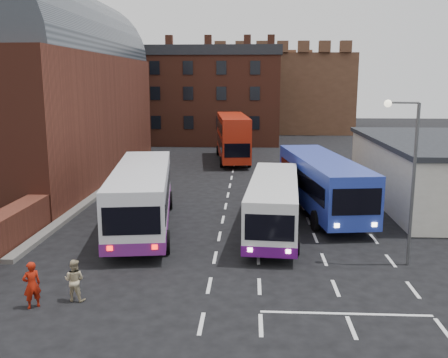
# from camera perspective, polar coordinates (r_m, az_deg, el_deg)

# --- Properties ---
(ground) EXTENTS (180.00, 180.00, 0.00)m
(ground) POSITION_cam_1_polar(r_m,az_deg,el_deg) (21.11, -1.51, -11.21)
(ground) COLOR black
(railway_station) EXTENTS (12.00, 28.00, 16.00)m
(railway_station) POSITION_cam_1_polar(r_m,az_deg,el_deg) (43.92, -20.12, 10.01)
(railway_station) COLOR #602B1E
(railway_station) RESTS_ON ground
(brick_terrace) EXTENTS (22.00, 10.00, 11.00)m
(brick_terrace) POSITION_cam_1_polar(r_m,az_deg,el_deg) (65.94, -3.55, 8.99)
(brick_terrace) COLOR brown
(brick_terrace) RESTS_ON ground
(castle_keep) EXTENTS (22.00, 22.00, 12.00)m
(castle_keep) POSITION_cam_1_polar(r_m,az_deg,el_deg) (85.58, 6.16, 9.79)
(castle_keep) COLOR brown
(castle_keep) RESTS_ON ground
(bus_white_outbound) EXTENTS (4.56, 12.70, 3.39)m
(bus_white_outbound) POSITION_cam_1_polar(r_m,az_deg,el_deg) (27.77, -9.35, -1.51)
(bus_white_outbound) COLOR silver
(bus_white_outbound) RESTS_ON ground
(bus_white_inbound) EXTENTS (3.32, 10.83, 2.91)m
(bus_white_inbound) POSITION_cam_1_polar(r_m,az_deg,el_deg) (26.74, 5.70, -2.53)
(bus_white_inbound) COLOR silver
(bus_white_inbound) RESTS_ON ground
(bus_blue) EXTENTS (4.52, 12.70, 3.39)m
(bus_blue) POSITION_cam_1_polar(r_m,az_deg,el_deg) (31.33, 11.12, -0.12)
(bus_blue) COLOR #2538A3
(bus_blue) RESTS_ON ground
(bus_red_double) EXTENTS (3.88, 11.75, 4.61)m
(bus_red_double) POSITION_cam_1_polar(r_m,az_deg,el_deg) (50.21, 0.99, 4.82)
(bus_red_double) COLOR #A81F0D
(bus_red_double) RESTS_ON ground
(street_lamp) EXTENTS (1.46, 0.45, 7.25)m
(street_lamp) POSITION_cam_1_polar(r_m,az_deg,el_deg) (22.78, 20.31, 1.22)
(street_lamp) COLOR #515254
(street_lamp) RESTS_ON ground
(pedestrian_red) EXTENTS (0.75, 0.73, 1.74)m
(pedestrian_red) POSITION_cam_1_polar(r_m,az_deg,el_deg) (19.47, -21.12, -11.22)
(pedestrian_red) COLOR #9C1808
(pedestrian_red) RESTS_ON ground
(pedestrian_beige) EXTENTS (0.85, 0.70, 1.59)m
(pedestrian_beige) POSITION_cam_1_polar(r_m,az_deg,el_deg) (19.60, -16.73, -11.01)
(pedestrian_beige) COLOR tan
(pedestrian_beige) RESTS_ON ground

